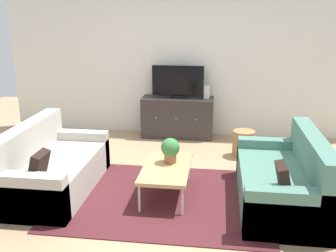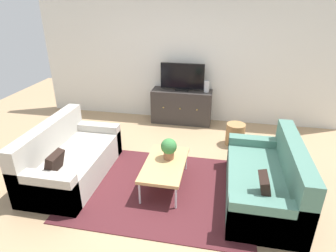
{
  "view_description": "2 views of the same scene",
  "coord_description": "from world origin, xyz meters",
  "views": [
    {
      "loc": [
        0.62,
        -4.29,
        2.17
      ],
      "look_at": [
        0.0,
        0.34,
        0.77
      ],
      "focal_mm": 41.07,
      "sensor_mm": 36.0,
      "label": 1
    },
    {
      "loc": [
        0.74,
        -3.41,
        2.52
      ],
      "look_at": [
        0.0,
        0.34,
        0.77
      ],
      "focal_mm": 30.6,
      "sensor_mm": 36.0,
      "label": 2
    }
  ],
  "objects": [
    {
      "name": "wicker_basket",
      "position": [
        1.04,
        1.43,
        0.2
      ],
      "size": [
        0.34,
        0.34,
        0.4
      ],
      "primitive_type": "cylinder",
      "color": "#9E7547",
      "rests_on": "ground_plane"
    },
    {
      "name": "coffee_table",
      "position": [
        0.03,
        -0.06,
        0.35
      ],
      "size": [
        0.56,
        1.01,
        0.38
      ],
      "color": "tan",
      "rests_on": "ground_plane"
    },
    {
      "name": "couch_left_side",
      "position": [
        -1.44,
        -0.1,
        0.28
      ],
      "size": [
        0.89,
        1.69,
        0.84
      ],
      "color": "#B2ADA3",
      "rests_on": "ground_plane"
    },
    {
      "name": "couch_right_side",
      "position": [
        1.44,
        -0.1,
        0.28
      ],
      "size": [
        0.89,
        1.69,
        0.84
      ],
      "color": "#4C7A6B",
      "rests_on": "ground_plane"
    },
    {
      "name": "potted_plant",
      "position": [
        0.06,
        0.08,
        0.55
      ],
      "size": [
        0.23,
        0.23,
        0.31
      ],
      "color": "#936042",
      "rests_on": "coffee_table"
    },
    {
      "name": "area_rug",
      "position": [
        0.0,
        -0.15,
        0.01
      ],
      "size": [
        2.5,
        1.9,
        0.01
      ],
      "primitive_type": "cube",
      "color": "#4C1E23",
      "rests_on": "ground_plane"
    },
    {
      "name": "flat_screen_tv",
      "position": [
        -0.09,
        2.29,
        0.99
      ],
      "size": [
        0.9,
        0.16,
        0.56
      ],
      "color": "black",
      "rests_on": "tv_console"
    },
    {
      "name": "ground_plane",
      "position": [
        0.0,
        0.0,
        0.0
      ],
      "size": [
        10.0,
        10.0,
        0.0
      ],
      "primitive_type": "plane",
      "color": "tan"
    },
    {
      "name": "glass_vase",
      "position": [
        0.42,
        2.27,
        0.83
      ],
      "size": [
        0.11,
        0.11,
        0.23
      ],
      "primitive_type": "cylinder",
      "color": "silver",
      "rests_on": "tv_console"
    },
    {
      "name": "wall_back",
      "position": [
        0.0,
        2.55,
        1.35
      ],
      "size": [
        6.4,
        0.12,
        2.7
      ],
      "primitive_type": "cube",
      "color": "silver",
      "rests_on": "ground_plane"
    },
    {
      "name": "tv_console",
      "position": [
        -0.09,
        2.27,
        0.36
      ],
      "size": [
        1.25,
        0.47,
        0.71
      ],
      "color": "#332D2B",
      "rests_on": "ground_plane"
    }
  ]
}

